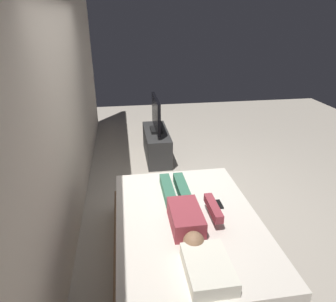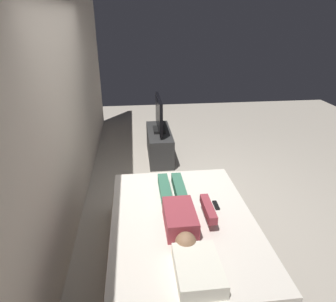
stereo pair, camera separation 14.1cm
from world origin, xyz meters
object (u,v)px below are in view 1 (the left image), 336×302
remote (220,204)px  tv_stand (157,144)px  person (184,210)px  pillow (208,268)px  tv (156,115)px  bed (187,241)px

remote → tv_stand: 2.43m
person → remote: (0.15, -0.40, -0.07)m
tv_stand → remote: bearing=-171.0°
pillow → remote: 0.95m
person → tv_stand: bearing=-0.6°
remote → tv: size_ratio=0.17×
pillow → tv: 3.26m
pillow → tv: bearing=0.1°
pillow → tv_stand: size_ratio=0.44×
person → pillow: bearing=-177.3°
tv → bed: bearing=-179.8°
person → tv: (2.53, -0.03, 0.16)m
tv → tv_stand: bearing=90.0°
pillow → remote: (0.87, -0.37, -0.05)m
tv → pillow: bearing=-179.9°
remote → tv: 2.42m
pillow → remote: size_ratio=3.20×
bed → person: (0.03, 0.03, 0.36)m
remote → pillow: bearing=157.0°
bed → pillow: size_ratio=4.22×
tv_stand → tv: bearing=-90.0°
bed → tv: bearing=0.2°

